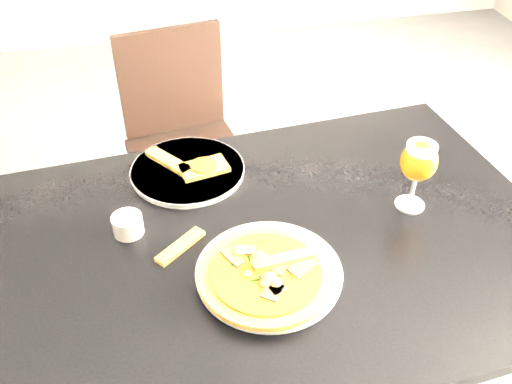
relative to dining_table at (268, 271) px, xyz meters
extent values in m
cube|color=black|center=(0.00, 0.00, 0.08)|extent=(1.26, 0.90, 0.03)
cylinder|color=black|center=(-0.57, 0.29, -0.30)|extent=(0.05, 0.05, 0.72)
cylinder|color=black|center=(0.51, 0.38, -0.30)|extent=(0.05, 0.05, 0.72)
cube|color=black|center=(-0.08, 0.80, -0.25)|extent=(0.44, 0.44, 0.04)
cylinder|color=black|center=(-0.21, 0.62, -0.47)|extent=(0.03, 0.03, 0.39)
cylinder|color=black|center=(0.10, 0.67, -0.47)|extent=(0.03, 0.03, 0.39)
cylinder|color=black|center=(-0.26, 0.93, -0.47)|extent=(0.03, 0.03, 0.39)
cylinder|color=black|center=(0.04, 0.98, -0.47)|extent=(0.03, 0.03, 0.39)
cube|color=black|center=(-0.11, 0.97, -0.03)|extent=(0.36, 0.09, 0.38)
cylinder|color=silver|center=(-0.02, -0.10, 0.10)|extent=(0.31, 0.31, 0.01)
cylinder|color=olive|center=(-0.03, -0.11, 0.11)|extent=(0.25, 0.25, 0.01)
cylinder|color=#A82F0E|center=(-0.03, -0.11, 0.12)|extent=(0.21, 0.21, 0.01)
cube|color=#452A1E|center=(0.00, -0.11, 0.12)|extent=(0.05, 0.03, 0.00)
cube|color=#452A1E|center=(-0.01, -0.07, 0.12)|extent=(0.05, 0.06, 0.00)
cube|color=#452A1E|center=(-0.06, -0.06, 0.12)|extent=(0.05, 0.06, 0.00)
cube|color=#452A1E|center=(-0.06, -0.11, 0.12)|extent=(0.05, 0.03, 0.00)
cube|color=#452A1E|center=(-0.05, -0.15, 0.12)|extent=(0.05, 0.06, 0.00)
cube|color=#452A1E|center=(0.00, -0.17, 0.12)|extent=(0.05, 0.06, 0.00)
ellipsoid|color=gold|center=(-0.02, -0.10, 0.13)|extent=(0.02, 0.02, 0.01)
ellipsoid|color=gold|center=(-0.02, -0.05, 0.13)|extent=(0.02, 0.02, 0.01)
ellipsoid|color=gold|center=(-0.04, -0.10, 0.13)|extent=(0.02, 0.02, 0.01)
ellipsoid|color=gold|center=(-0.10, -0.11, 0.13)|extent=(0.02, 0.02, 0.01)
ellipsoid|color=gold|center=(-0.04, -0.13, 0.13)|extent=(0.02, 0.02, 0.01)
ellipsoid|color=gold|center=(-0.01, -0.17, 0.13)|extent=(0.02, 0.02, 0.01)
ellipsoid|color=gold|center=(-0.02, -0.12, 0.13)|extent=(0.02, 0.02, 0.01)
cube|color=#13450C|center=(-0.03, -0.10, 0.12)|extent=(0.01, 0.02, 0.00)
cube|color=#13450C|center=(-0.04, -0.07, 0.12)|extent=(0.01, 0.02, 0.00)
cube|color=#13450C|center=(-0.08, -0.06, 0.12)|extent=(0.01, 0.01, 0.00)
cube|color=#13450C|center=(-0.06, -0.10, 0.12)|extent=(0.02, 0.01, 0.00)
cube|color=#13450C|center=(-0.08, -0.13, 0.12)|extent=(0.02, 0.01, 0.00)
cube|color=#13450C|center=(-0.04, -0.12, 0.12)|extent=(0.01, 0.01, 0.00)
cube|color=#13450C|center=(-0.04, -0.15, 0.12)|extent=(0.00, 0.02, 0.00)
cube|color=#13450C|center=(0.00, -0.17, 0.12)|extent=(0.01, 0.02, 0.00)
cube|color=#13450C|center=(-0.01, -0.12, 0.12)|extent=(0.02, 0.01, 0.00)
cube|color=#13450C|center=(0.02, -0.11, 0.12)|extent=(0.02, 0.00, 0.00)
cube|color=#13450C|center=(-0.02, -0.10, 0.12)|extent=(0.02, 0.01, 0.00)
cube|color=olive|center=(0.01, -0.10, 0.13)|extent=(0.12, 0.04, 0.01)
cylinder|color=silver|center=(-0.13, 0.27, 0.10)|extent=(0.32, 0.32, 0.01)
cube|color=olive|center=(-0.17, 0.30, 0.11)|extent=(0.11, 0.13, 0.01)
cube|color=olive|center=(-0.09, 0.25, 0.11)|extent=(0.12, 0.09, 0.01)
cylinder|color=#A82F0E|center=(-0.09, 0.25, 0.12)|extent=(0.06, 0.06, 0.00)
cube|color=olive|center=(-0.18, 0.02, 0.09)|extent=(0.11, 0.10, 0.01)
cylinder|color=#B7B3A5|center=(-0.28, 0.09, 0.11)|extent=(0.06, 0.06, 0.04)
cylinder|color=gold|center=(-0.28, 0.09, 0.13)|extent=(0.06, 0.06, 0.01)
cylinder|color=silver|center=(0.33, 0.04, 0.09)|extent=(0.07, 0.07, 0.00)
cylinder|color=silver|center=(0.33, 0.04, 0.13)|extent=(0.01, 0.01, 0.07)
ellipsoid|color=#AC6C10|center=(0.33, 0.04, 0.21)|extent=(0.08, 0.08, 0.09)
cylinder|color=silver|center=(0.33, 0.04, 0.24)|extent=(0.06, 0.06, 0.01)
camera|label=1|loc=(-0.21, -0.82, 0.90)|focal=40.00mm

